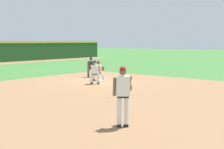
% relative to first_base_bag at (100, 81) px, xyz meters
% --- Properties ---
extents(ground_plane, '(160.00, 160.00, 0.00)m').
position_rel_first_base_bag_xyz_m(ground_plane, '(0.00, 0.00, -0.04)').
color(ground_plane, '#3D7533').
extents(infield_dirt_patch, '(18.00, 18.00, 0.01)m').
position_rel_first_base_bag_xyz_m(infield_dirt_patch, '(-3.88, -3.87, -0.04)').
color(infield_dirt_patch, '#936B47').
rests_on(infield_dirt_patch, ground).
extents(first_base_bag, '(0.38, 0.38, 0.09)m').
position_rel_first_base_bag_xyz_m(first_base_bag, '(0.00, 0.00, 0.00)').
color(first_base_bag, white).
rests_on(first_base_bag, ground).
extents(baseball, '(0.07, 0.07, 0.07)m').
position_rel_first_base_bag_xyz_m(baseball, '(-4.36, -4.33, -0.01)').
color(baseball, white).
rests_on(baseball, ground).
extents(pitcher, '(0.85, 0.55, 1.86)m').
position_rel_first_base_bag_xyz_m(pitcher, '(-7.72, -7.72, 1.01)').
color(pitcher, black).
rests_on(pitcher, ground).
extents(first_baseman, '(0.73, 1.09, 1.34)m').
position_rel_first_base_bag_xyz_m(first_baseman, '(0.23, 0.32, 0.69)').
color(first_baseman, black).
rests_on(first_baseman, ground).
extents(baserunner, '(0.61, 0.67, 1.46)m').
position_rel_first_base_bag_xyz_m(baserunner, '(-1.14, -0.57, 0.75)').
color(baserunner, black).
rests_on(baserunner, ground).
extents(umpire, '(0.68, 0.67, 1.46)m').
position_rel_first_base_bag_xyz_m(umpire, '(1.37, 2.09, 0.75)').
color(umpire, black).
rests_on(umpire, ground).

